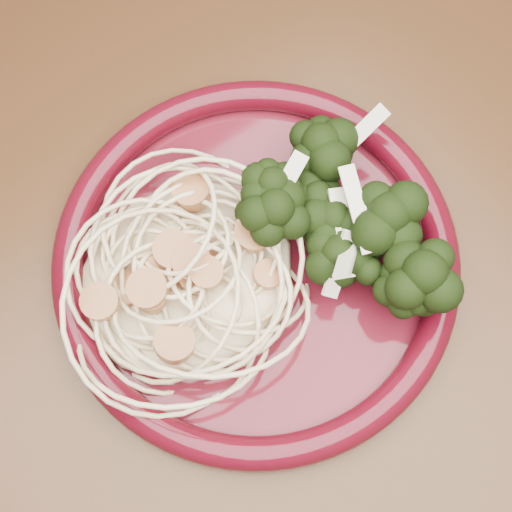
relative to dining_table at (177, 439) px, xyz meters
name	(u,v)px	position (x,y,z in m)	size (l,w,h in m)	color
dining_table	(177,439)	(0.00, 0.00, 0.00)	(1.20, 0.80, 0.75)	#472814
dinner_plate	(256,260)	(0.12, 0.05, 0.11)	(0.37, 0.37, 0.02)	#4E0E19
spaghetti_pile	(184,271)	(0.07, 0.07, 0.12)	(0.15, 0.13, 0.03)	beige
scallop_cluster	(178,252)	(0.07, 0.07, 0.16)	(0.13, 0.13, 0.04)	#B9794A
broccoli_pile	(344,229)	(0.17, 0.03, 0.13)	(0.10, 0.16, 0.06)	black
onion_garnish	(350,210)	(0.17, 0.03, 0.17)	(0.07, 0.10, 0.06)	beige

